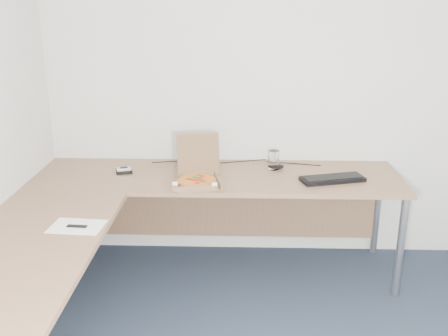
{
  "coord_description": "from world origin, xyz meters",
  "views": [
    {
      "loc": [
        -0.35,
        -1.91,
        1.89
      ],
      "look_at": [
        -0.45,
        1.28,
        0.82
      ],
      "focal_mm": 41.03,
      "sensor_mm": 36.0,
      "label": 1
    }
  ],
  "objects_px": {
    "drinking_glass": "(274,160)",
    "keyboard": "(332,179)",
    "wallet": "(124,171)",
    "pizza_box": "(197,178)",
    "desk": "(161,202)"
  },
  "relations": [
    {
      "from": "keyboard",
      "to": "wallet",
      "type": "bearing_deg",
      "value": 159.67
    },
    {
      "from": "keyboard",
      "to": "wallet",
      "type": "xyz_separation_m",
      "value": [
        -1.42,
        0.12,
        -0.0
      ]
    },
    {
      "from": "drinking_glass",
      "to": "keyboard",
      "type": "height_order",
      "value": "drinking_glass"
    },
    {
      "from": "keyboard",
      "to": "drinking_glass",
      "type": "bearing_deg",
      "value": 132.8
    },
    {
      "from": "desk",
      "to": "drinking_glass",
      "type": "height_order",
      "value": "drinking_glass"
    },
    {
      "from": "pizza_box",
      "to": "drinking_glass",
      "type": "bearing_deg",
      "value": 18.86
    },
    {
      "from": "drinking_glass",
      "to": "desk",
      "type": "bearing_deg",
      "value": -141.93
    },
    {
      "from": "drinking_glass",
      "to": "keyboard",
      "type": "distance_m",
      "value": 0.45
    },
    {
      "from": "drinking_glass",
      "to": "keyboard",
      "type": "bearing_deg",
      "value": -31.77
    },
    {
      "from": "pizza_box",
      "to": "keyboard",
      "type": "relative_size",
      "value": 0.79
    },
    {
      "from": "drinking_glass",
      "to": "pizza_box",
      "type": "bearing_deg",
      "value": -149.56
    },
    {
      "from": "desk",
      "to": "wallet",
      "type": "relative_size",
      "value": 22.95
    },
    {
      "from": "drinking_glass",
      "to": "wallet",
      "type": "relative_size",
      "value": 1.24
    },
    {
      "from": "desk",
      "to": "drinking_glass",
      "type": "xyz_separation_m",
      "value": [
        0.72,
        0.56,
        0.1
      ]
    },
    {
      "from": "desk",
      "to": "keyboard",
      "type": "xyz_separation_m",
      "value": [
        1.09,
        0.33,
        0.04
      ]
    }
  ]
}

